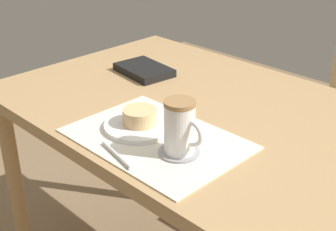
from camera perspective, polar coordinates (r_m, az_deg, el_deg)
dining_table at (r=1.28m, az=7.01°, el=-3.41°), size 1.35×0.76×0.76m
placemat at (r=1.12m, az=-1.44°, el=-2.84°), size 0.42×0.29×0.00m
pastry_plate at (r=1.17m, az=-3.44°, el=-1.22°), size 0.18×0.18×0.01m
pastry at (r=1.16m, az=-3.48°, el=-0.11°), size 0.08×0.08×0.04m
coffee_coaster at (r=1.06m, az=1.37°, el=-4.48°), size 0.09×0.09×0.00m
coffee_mug at (r=1.03m, az=1.51°, el=-1.41°), size 0.10×0.07×0.12m
teaspoon at (r=1.05m, az=-6.30°, el=-4.79°), size 0.13×0.04×0.01m
small_book at (r=1.52m, az=-2.93°, el=5.57°), size 0.19×0.14×0.02m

